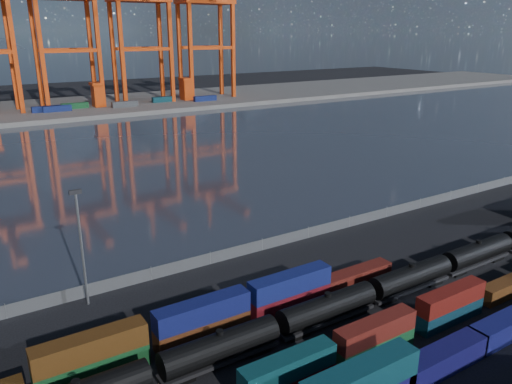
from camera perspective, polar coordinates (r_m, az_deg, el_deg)
ground at (r=67.56m, az=14.22°, el=-14.87°), size 700.00×700.00×0.00m
harbor_water at (r=153.37m, az=-15.19°, el=3.76°), size 700.00×700.00×0.00m
far_quay at (r=253.89m, az=-22.55°, el=8.70°), size 700.00×70.00×2.00m
container_row_south at (r=67.03m, az=25.01°, el=-14.09°), size 140.42×2.68×5.71m
container_row_mid at (r=73.01m, az=22.86°, el=-11.47°), size 139.97×2.23×4.75m
container_row_north at (r=64.92m, az=-1.91°, el=-13.45°), size 140.78×2.47×5.26m
tanker_string at (r=70.63m, az=13.04°, el=-11.10°), size 92.11×3.14×4.49m
waterfront_fence at (r=85.98m, az=0.72°, el=-6.06°), size 160.12×0.12×2.20m
yard_light_mast at (r=70.34m, az=-19.36°, el=-5.44°), size 1.60×0.40×16.60m
gantry_cranes at (r=243.58m, az=-25.32°, el=18.32°), size 202.81×53.40×72.31m
quay_containers at (r=237.67m, az=-24.58°, el=8.46°), size 172.58×10.99×2.60m
straddle_carriers at (r=242.82m, az=-22.89°, el=9.93°), size 140.00×7.00×11.10m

